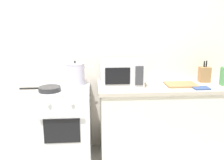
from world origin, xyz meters
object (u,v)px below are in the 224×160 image
Objects in this scene: stock_pot at (76,74)px; knife_block at (205,74)px; frying_pan at (49,89)px; microwave at (122,73)px; cutting_board at (181,84)px; stove at (66,125)px; oven_mitt at (201,88)px.

knife_block is at bearing 0.75° from stock_pot.
microwave reaches higher than frying_pan.
frying_pan reaches higher than cutting_board.
stove is 1.82m from knife_block.
stove is at bearing -175.33° from knife_block.
knife_block is at bearing 61.49° from oven_mitt.
oven_mitt is (0.89, -0.24, -0.14)m from microwave.
stove is at bearing -179.95° from cutting_board.
stove is 1.64m from oven_mitt.
stove is 0.62m from stock_pot.
stove is at bearing 174.21° from oven_mitt.
stove is 0.52m from frying_pan.
oven_mitt is at bearing -41.66° from cutting_board.
stove is 2.56× the size of cutting_board.
knife_block is at bearing 8.31° from frying_pan.
oven_mitt is (-0.16, -0.30, -0.09)m from knife_block.
stock_pot is 1.27m from cutting_board.
cutting_board is at bearing -6.29° from microwave.
stove is at bearing 43.10° from frying_pan.
stove is at bearing -137.81° from stock_pot.
stock_pot reaches higher than cutting_board.
frying_pan is (-0.27, -0.25, -0.11)m from stock_pot.
oven_mitt is at bearing -118.51° from knife_block.
knife_block is at bearing 4.67° from stove.
microwave reaches higher than knife_block.
stock_pot is 0.87× the size of cutting_board.
cutting_board is 2.00× the size of oven_mitt.
knife_block reaches higher than frying_pan.
cutting_board is at bearing -157.79° from knife_block.
stove is 2.94× the size of stock_pot.
microwave is at bearing 173.71° from cutting_board.
microwave is 2.78× the size of oven_mitt.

